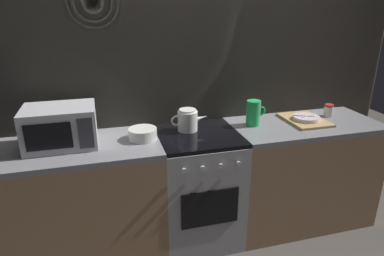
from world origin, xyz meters
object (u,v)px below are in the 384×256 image
Objects in this scene: mixing_bowl at (143,134)px; pitcher at (253,113)px; microwave at (60,127)px; dish_pile at (305,119)px; spice_jar at (329,110)px; kettle at (188,120)px; stove_unit at (198,187)px.

pitcher is at bearing 3.91° from mixing_bowl.
mixing_bowl is (0.54, -0.04, -0.10)m from microwave.
spice_jar reaches higher than dish_pile.
kettle is 0.37m from mixing_bowl.
stove_unit is 0.64m from mixing_bowl.
pitcher is (0.52, -0.03, 0.02)m from kettle.
pitcher is 0.46m from dish_pile.
mixing_bowl is 1.90× the size of spice_jar.
stove_unit is 1.96× the size of microwave.
dish_pile is (0.97, -0.06, -0.06)m from kettle.
kettle is (0.89, 0.05, -0.05)m from microwave.
microwave reaches higher than kettle.
stove_unit is 0.73m from pitcher.
dish_pile is (0.92, 0.03, 0.47)m from stove_unit.
microwave is at bearing 176.21° from mixing_bowl.
microwave reaches higher than mixing_bowl.
microwave is 0.55m from mixing_bowl.
dish_pile is at bearing -3.52° from kettle.
mixing_bowl is 1.33m from dish_pile.
stove_unit is 1.03m from dish_pile.
mixing_bowl is at bearing 178.99° from stove_unit.
kettle is 0.71× the size of dish_pile.
dish_pile is (1.33, 0.03, -0.02)m from mixing_bowl.
kettle is (-0.06, 0.09, 0.53)m from stove_unit.
pitcher reaches higher than dish_pile.
microwave is 1.42m from pitcher.
kettle is at bearing 176.48° from dish_pile.
stove_unit is 4.50× the size of pitcher.
dish_pile is (0.45, -0.03, -0.08)m from pitcher.
microwave is 0.89m from kettle.
pitcher is 0.71m from spice_jar.
microwave is 1.87m from dish_pile.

